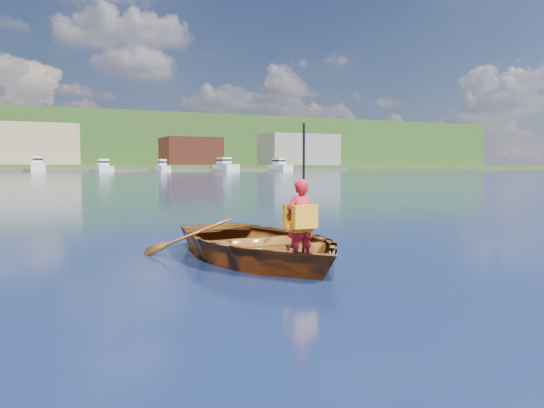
# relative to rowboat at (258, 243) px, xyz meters

# --- Properties ---
(ground) EXTENTS (600.00, 600.00, 0.00)m
(ground) POSITION_rel_rowboat_xyz_m (-1.10, -0.13, -0.24)
(ground) COLOR #13243A
(ground) RESTS_ON ground
(rowboat) EXTENTS (3.01, 4.00, 0.79)m
(rowboat) POSITION_rel_rowboat_xyz_m (0.00, 0.00, 0.00)
(rowboat) COLOR brown
(rowboat) RESTS_ON ground
(child_paddler) EXTENTS (0.41, 0.36, 1.81)m
(child_paddler) POSITION_rel_rowboat_xyz_m (0.22, -0.88, 0.41)
(child_paddler) COLOR red
(child_paddler) RESTS_ON ground
(shoreline) EXTENTS (400.00, 140.00, 22.00)m
(shoreline) POSITION_rel_rowboat_xyz_m (-1.10, 236.48, 10.08)
(shoreline) COLOR #3C5323
(shoreline) RESTS_ON ground
(dock) EXTENTS (159.97, 13.16, 0.80)m
(dock) POSITION_rel_rowboat_xyz_m (10.39, 147.87, 0.16)
(dock) COLOR brown
(dock) RESTS_ON ground
(waterfront_buildings) EXTENTS (202.00, 16.00, 14.00)m
(waterfront_buildings) POSITION_rel_rowboat_xyz_m (-8.84, 164.87, 7.50)
(waterfront_buildings) COLOR brown
(waterfront_buildings) RESTS_ON ground
(marina_yachts) EXTENTS (144.81, 13.99, 4.43)m
(marina_yachts) POSITION_rel_rowboat_xyz_m (-1.35, 143.20, 1.16)
(marina_yachts) COLOR white
(marina_yachts) RESTS_ON ground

